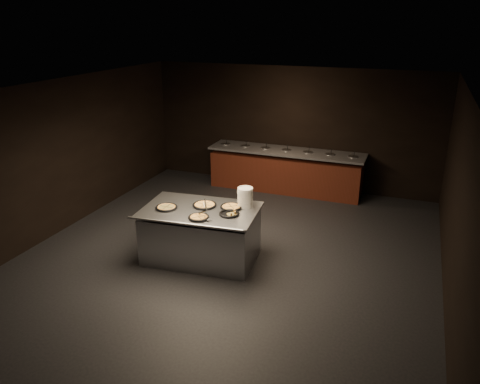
{
  "coord_description": "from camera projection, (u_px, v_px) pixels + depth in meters",
  "views": [
    {
      "loc": [
        2.79,
        -6.8,
        3.97
      ],
      "look_at": [
        0.08,
        0.3,
        1.11
      ],
      "focal_mm": 35.0,
      "sensor_mm": 36.0,
      "label": 1
    }
  ],
  "objects": [
    {
      "name": "plate_stack",
      "position": [
        245.0,
        197.0,
        7.92
      ],
      "size": [
        0.27,
        0.27,
        0.33
      ],
      "primitive_type": "cylinder",
      "color": "white",
      "rests_on": "serving_counter"
    },
    {
      "name": "server_right",
      "position": [
        204.0,
        214.0,
        7.48
      ],
      "size": [
        0.29,
        0.18,
        0.15
      ],
      "rotation": [
        0.0,
        0.0,
        -0.46
      ],
      "color": "#ABADB2",
      "rests_on": "serving_counter"
    },
    {
      "name": "server_left",
      "position": [
        205.0,
        205.0,
        7.83
      ],
      "size": [
        0.26,
        0.3,
        0.18
      ],
      "rotation": [
        0.0,
        0.0,
        2.31
      ],
      "color": "#ABADB2",
      "rests_on": "serving_counter"
    },
    {
      "name": "serving_counter",
      "position": [
        201.0,
        235.0,
        8.05
      ],
      "size": [
        2.04,
        1.42,
        0.93
      ],
      "rotation": [
        0.0,
        0.0,
        0.1
      ],
      "color": "#ABADB2",
      "rests_on": "ground"
    },
    {
      "name": "pan_cheese_slices_b",
      "position": [
        199.0,
        217.0,
        7.5
      ],
      "size": [
        0.34,
        0.34,
        0.04
      ],
      "rotation": [
        0.0,
        0.0,
        2.4
      ],
      "color": "black",
      "rests_on": "serving_counter"
    },
    {
      "name": "pan_cheese_whole",
      "position": [
        205.0,
        205.0,
        7.99
      ],
      "size": [
        0.41,
        0.41,
        0.04
      ],
      "rotation": [
        0.0,
        0.0,
        -0.1
      ],
      "color": "black",
      "rests_on": "serving_counter"
    },
    {
      "name": "pan_veggie_whole",
      "position": [
        166.0,
        207.0,
        7.89
      ],
      "size": [
        0.37,
        0.37,
        0.04
      ],
      "rotation": [
        0.0,
        0.0,
        -0.03
      ],
      "color": "black",
      "rests_on": "serving_counter"
    },
    {
      "name": "pan_veggie_slices",
      "position": [
        229.0,
        214.0,
        7.64
      ],
      "size": [
        0.34,
        0.34,
        0.04
      ],
      "rotation": [
        0.0,
        0.0,
        -0.82
      ],
      "color": "black",
      "rests_on": "serving_counter"
    },
    {
      "name": "salad_bar",
      "position": [
        285.0,
        173.0,
        11.23
      ],
      "size": [
        3.7,
        0.83,
        1.18
      ],
      "color": "#5A1E15",
      "rests_on": "ground"
    },
    {
      "name": "pan_cheese_slices_a",
      "position": [
        231.0,
        207.0,
        7.91
      ],
      "size": [
        0.37,
        0.37,
        0.04
      ],
      "rotation": [
        0.0,
        0.0,
        0.75
      ],
      "color": "black",
      "rests_on": "serving_counter"
    },
    {
      "name": "room",
      "position": [
        229.0,
        178.0,
        7.76
      ],
      "size": [
        7.02,
        8.02,
        2.92
      ],
      "color": "black",
      "rests_on": "ground"
    }
  ]
}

